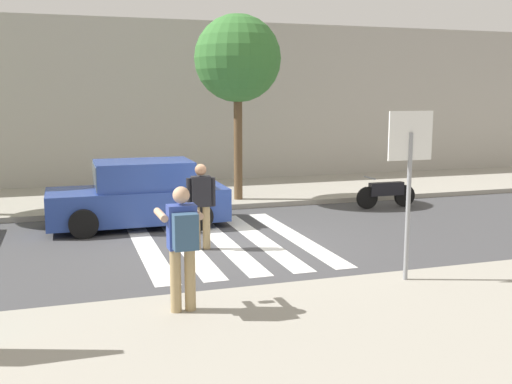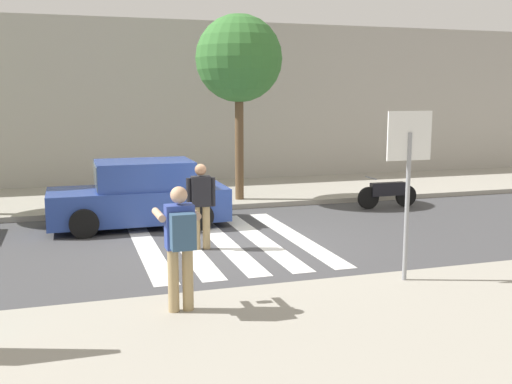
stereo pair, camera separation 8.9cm
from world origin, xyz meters
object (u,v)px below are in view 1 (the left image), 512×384
object	(u,v)px
stop_sign	(410,158)
photographer_with_backpack	(182,238)
pedestrian_crossing	(201,201)
motorcycle	(386,193)
street_tree_center	(238,59)
parked_car_blue	(140,196)

from	to	relation	value
stop_sign	photographer_with_backpack	bearing A→B (deg)	-174.70
pedestrian_crossing	stop_sign	bearing A→B (deg)	-52.75
photographer_with_backpack	motorcycle	bearing A→B (deg)	43.54
pedestrian_crossing	street_tree_center	size ratio (longest dim) A/B	0.34
stop_sign	photographer_with_backpack	world-z (taller)	stop_sign
stop_sign	photographer_with_backpack	xyz separation A→B (m)	(-3.66, -0.34, -0.93)
photographer_with_backpack	pedestrian_crossing	xyz separation A→B (m)	(1.09, 3.72, -0.19)
pedestrian_crossing	motorcycle	bearing A→B (deg)	26.08
pedestrian_crossing	motorcycle	xyz separation A→B (m)	(5.82, 2.85, -0.56)
photographer_with_backpack	motorcycle	xyz separation A→B (m)	(6.91, 6.57, -0.75)
street_tree_center	photographer_with_backpack	bearing A→B (deg)	-110.99
motorcycle	parked_car_blue	bearing A→B (deg)	-177.45
pedestrian_crossing	photographer_with_backpack	bearing A→B (deg)	-106.35
stop_sign	motorcycle	distance (m)	7.22
photographer_with_backpack	parked_car_blue	xyz separation A→B (m)	(0.18, 6.27, -0.44)
stop_sign	parked_car_blue	bearing A→B (deg)	120.40
stop_sign	motorcycle	xyz separation A→B (m)	(3.25, 6.23, -1.68)
parked_car_blue	street_tree_center	bearing A→B (deg)	34.60
pedestrian_crossing	street_tree_center	xyz separation A→B (m)	(2.11, 4.63, 3.05)
photographer_with_backpack	stop_sign	bearing A→B (deg)	5.30
stop_sign	pedestrian_crossing	size ratio (longest dim) A/B	1.55
stop_sign	pedestrian_crossing	world-z (taller)	stop_sign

